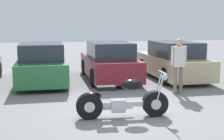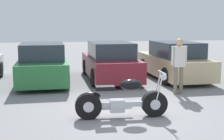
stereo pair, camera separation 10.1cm
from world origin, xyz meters
name	(u,v)px [view 1 (the left image)]	position (x,y,z in m)	size (l,w,h in m)	color
ground_plane	(128,112)	(0.00, 0.00, 0.00)	(60.00, 60.00, 0.00)	slate
motorcycle	(122,100)	(-0.25, -0.39, 0.42)	(2.22, 0.62, 1.09)	black
parked_car_green	(42,64)	(-2.14, 4.55, 0.69)	(1.81, 4.38, 1.50)	#286B38
parked_car_maroon	(109,62)	(0.46, 4.66, 0.69)	(1.81, 4.38, 1.50)	maroon
parked_car_champagne	(173,61)	(3.05, 4.39, 0.69)	(1.81, 4.38, 1.50)	#C6B284
person_standing	(179,61)	(2.10, 1.70, 1.05)	(0.52, 0.24, 1.76)	#726656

